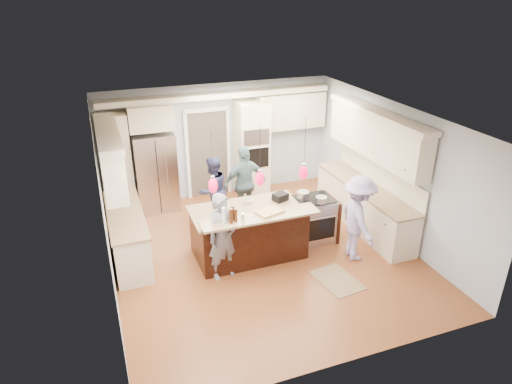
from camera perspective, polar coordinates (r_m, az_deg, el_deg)
ground_plane at (r=8.89m, az=0.79°, el=-7.64°), size 6.00×6.00×0.00m
room_shell at (r=8.06m, az=0.86°, el=3.34°), size 5.54×6.04×2.72m
refrigerator at (r=10.45m, az=-12.42°, el=2.45°), size 0.90×0.70×1.80m
oven_column at (r=10.88m, az=-0.51°, el=5.36°), size 0.72×0.69×2.30m
back_upper_cabinets at (r=10.43m, az=-8.52°, el=7.21°), size 5.30×0.61×2.54m
right_counter_run at (r=9.67m, az=13.83°, el=1.46°), size 0.64×3.10×2.51m
left_cabinets at (r=8.64m, az=-16.48°, el=-1.74°), size 0.64×2.30×2.51m
kitchen_island at (r=8.62m, az=-0.91°, el=-4.99°), size 2.10×1.46×1.12m
island_range at (r=9.20m, az=7.25°, el=-3.38°), size 0.82×0.71×0.92m
pendant_lights at (r=7.54m, az=0.47°, el=1.68°), size 1.75×0.15×1.03m
person_bar_end at (r=7.87m, az=-4.16°, el=-5.59°), size 0.67×0.54×1.59m
person_far_left at (r=9.74m, az=-5.43°, el=0.26°), size 0.89×0.82×1.49m
person_far_right at (r=9.79m, az=-1.39°, el=1.10°), size 1.02×0.53×1.67m
person_range_side at (r=8.57m, az=12.64°, el=-3.24°), size 0.73×1.13×1.65m
floor_rug at (r=8.27m, az=10.09°, el=-10.79°), size 0.73×0.97×0.01m
water_bottle at (r=7.51m, az=-4.03°, el=-2.99°), size 0.09×0.09×0.30m
beer_bottle_a at (r=7.60m, az=-2.56°, el=-2.90°), size 0.07×0.07×0.23m
beer_bottle_b at (r=7.55m, az=-3.15°, el=-3.00°), size 0.08×0.08×0.26m
beer_bottle_c at (r=7.65m, az=-2.93°, el=-2.61°), size 0.06×0.06×0.25m
drink_can at (r=7.67m, az=-1.64°, el=-3.10°), size 0.08×0.08×0.12m
cutting_board at (r=7.93m, az=1.66°, el=-2.45°), size 0.52×0.43×0.03m
pot_large at (r=8.93m, az=5.91°, el=-0.37°), size 0.24×0.24×0.14m
pot_small at (r=8.82m, az=8.15°, el=-0.93°), size 0.22×0.22×0.11m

